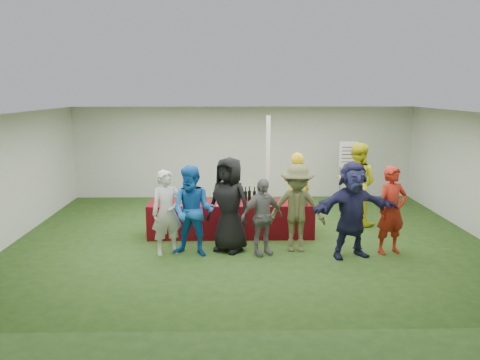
{
  "coord_description": "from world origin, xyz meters",
  "views": [
    {
      "loc": [
        -0.41,
        -9.77,
        3.18
      ],
      "look_at": [
        -0.19,
        0.2,
        1.25
      ],
      "focal_mm": 35.0,
      "sensor_mm": 36.0,
      "label": 1
    }
  ],
  "objects_px": {
    "staff_back": "(357,184)",
    "customer_2": "(229,205)",
    "wine_list_sign": "(348,159)",
    "serving_table": "(231,219)",
    "customer_5": "(352,210)",
    "dump_bucket": "(303,200)",
    "staff_pourer": "(296,189)",
    "customer_1": "(193,211)",
    "customer_0": "(167,213)",
    "customer_4": "(297,208)",
    "customer_3": "(262,217)",
    "customer_6": "(392,210)"
  },
  "relations": [
    {
      "from": "staff_pourer",
      "to": "customer_5",
      "type": "xyz_separation_m",
      "value": [
        0.77,
        -2.12,
        0.06
      ]
    },
    {
      "from": "customer_1",
      "to": "customer_4",
      "type": "height_order",
      "value": "customer_1"
    },
    {
      "from": "staff_back",
      "to": "customer_2",
      "type": "xyz_separation_m",
      "value": [
        -3.04,
        -1.85,
        -0.04
      ]
    },
    {
      "from": "wine_list_sign",
      "to": "customer_6",
      "type": "relative_size",
      "value": 1.03
    },
    {
      "from": "customer_2",
      "to": "staff_back",
      "type": "bearing_deg",
      "value": 62.95
    },
    {
      "from": "dump_bucket",
      "to": "customer_3",
      "type": "bearing_deg",
      "value": -133.51
    },
    {
      "from": "customer_3",
      "to": "customer_4",
      "type": "distance_m",
      "value": 0.74
    },
    {
      "from": "wine_list_sign",
      "to": "customer_4",
      "type": "height_order",
      "value": "wine_list_sign"
    },
    {
      "from": "serving_table",
      "to": "customer_5",
      "type": "xyz_separation_m",
      "value": [
        2.3,
        -1.39,
        0.56
      ]
    },
    {
      "from": "staff_pourer",
      "to": "customer_1",
      "type": "xyz_separation_m",
      "value": [
        -2.27,
        -1.98,
        0.01
      ]
    },
    {
      "from": "wine_list_sign",
      "to": "customer_5",
      "type": "relative_size",
      "value": 0.96
    },
    {
      "from": "customer_1",
      "to": "customer_3",
      "type": "xyz_separation_m",
      "value": [
        1.33,
        0.02,
        -0.13
      ]
    },
    {
      "from": "staff_back",
      "to": "customer_0",
      "type": "distance_m",
      "value": 4.7
    },
    {
      "from": "staff_pourer",
      "to": "customer_5",
      "type": "height_order",
      "value": "customer_5"
    },
    {
      "from": "customer_0",
      "to": "customer_3",
      "type": "height_order",
      "value": "customer_0"
    },
    {
      "from": "wine_list_sign",
      "to": "customer_3",
      "type": "bearing_deg",
      "value": -124.55
    },
    {
      "from": "customer_0",
      "to": "customer_2",
      "type": "bearing_deg",
      "value": -14.24
    },
    {
      "from": "serving_table",
      "to": "customer_5",
      "type": "bearing_deg",
      "value": -31.15
    },
    {
      "from": "customer_6",
      "to": "customer_4",
      "type": "bearing_deg",
      "value": 157.01
    },
    {
      "from": "wine_list_sign",
      "to": "staff_back",
      "type": "height_order",
      "value": "staff_back"
    },
    {
      "from": "customer_0",
      "to": "wine_list_sign",
      "type": "bearing_deg",
      "value": 18.05
    },
    {
      "from": "staff_pourer",
      "to": "staff_back",
      "type": "xyz_separation_m",
      "value": [
        1.46,
        0.13,
        0.11
      ]
    },
    {
      "from": "customer_2",
      "to": "customer_5",
      "type": "relative_size",
      "value": 1.01
    },
    {
      "from": "staff_back",
      "to": "wine_list_sign",
      "type": "bearing_deg",
      "value": -62.09
    },
    {
      "from": "customer_0",
      "to": "serving_table",
      "type": "bearing_deg",
      "value": 20.98
    },
    {
      "from": "wine_list_sign",
      "to": "customer_2",
      "type": "relative_size",
      "value": 0.95
    },
    {
      "from": "serving_table",
      "to": "customer_6",
      "type": "distance_m",
      "value": 3.4
    },
    {
      "from": "staff_pourer",
      "to": "customer_4",
      "type": "xyz_separation_m",
      "value": [
        -0.24,
        -1.77,
        -0.0
      ]
    },
    {
      "from": "wine_list_sign",
      "to": "customer_4",
      "type": "relative_size",
      "value": 1.03
    },
    {
      "from": "staff_pourer",
      "to": "staff_back",
      "type": "distance_m",
      "value": 1.47
    },
    {
      "from": "dump_bucket",
      "to": "customer_0",
      "type": "height_order",
      "value": "customer_0"
    },
    {
      "from": "customer_1",
      "to": "customer_4",
      "type": "bearing_deg",
      "value": 20.21
    },
    {
      "from": "customer_4",
      "to": "customer_5",
      "type": "relative_size",
      "value": 0.94
    },
    {
      "from": "dump_bucket",
      "to": "customer_2",
      "type": "relative_size",
      "value": 0.12
    },
    {
      "from": "staff_pourer",
      "to": "customer_0",
      "type": "height_order",
      "value": "staff_pourer"
    },
    {
      "from": "customer_4",
      "to": "dump_bucket",
      "type": "bearing_deg",
      "value": 77.4
    },
    {
      "from": "serving_table",
      "to": "customer_2",
      "type": "height_order",
      "value": "customer_2"
    },
    {
      "from": "customer_3",
      "to": "customer_5",
      "type": "relative_size",
      "value": 0.81
    },
    {
      "from": "staff_back",
      "to": "customer_4",
      "type": "distance_m",
      "value": 2.55
    },
    {
      "from": "wine_list_sign",
      "to": "customer_2",
      "type": "distance_m",
      "value": 4.84
    },
    {
      "from": "wine_list_sign",
      "to": "customer_1",
      "type": "distance_m",
      "value": 5.51
    },
    {
      "from": "dump_bucket",
      "to": "staff_back",
      "type": "xyz_separation_m",
      "value": [
        1.45,
        1.08,
        0.14
      ]
    },
    {
      "from": "customer_5",
      "to": "customer_1",
      "type": "bearing_deg",
      "value": 164.34
    },
    {
      "from": "customer_6",
      "to": "serving_table",
      "type": "bearing_deg",
      "value": 141.26
    },
    {
      "from": "customer_2",
      "to": "customer_5",
      "type": "distance_m",
      "value": 2.38
    },
    {
      "from": "serving_table",
      "to": "customer_3",
      "type": "height_order",
      "value": "customer_3"
    },
    {
      "from": "dump_bucket",
      "to": "staff_pourer",
      "type": "xyz_separation_m",
      "value": [
        -0.01,
        0.95,
        0.04
      ]
    },
    {
      "from": "customer_1",
      "to": "customer_5",
      "type": "distance_m",
      "value": 3.04
    },
    {
      "from": "staff_back",
      "to": "customer_4",
      "type": "relative_size",
      "value": 1.12
    },
    {
      "from": "wine_list_sign",
      "to": "customer_0",
      "type": "distance_m",
      "value": 5.83
    }
  ]
}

